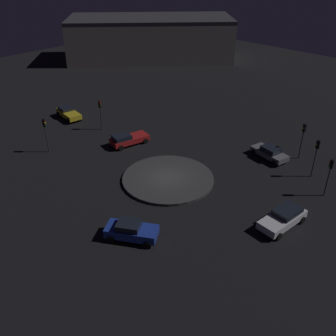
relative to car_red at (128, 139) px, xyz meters
name	(u,v)px	position (x,y,z in m)	size (l,w,h in m)	color
ground_plane	(168,180)	(8.80, -2.27, -0.73)	(116.62, 116.62, 0.00)	black
roundabout_island	(168,178)	(8.80, -2.27, -0.59)	(9.16, 9.16, 0.28)	#383838
car_red	(128,139)	(0.00, 0.00, 0.00)	(2.85, 4.77, 1.41)	red
car_blue	(131,230)	(12.82, -10.59, 0.06)	(4.44, 3.67, 1.55)	#1E38A5
car_grey	(270,152)	(13.68, 8.70, -0.01)	(4.43, 2.61, 1.42)	slate
car_yellow	(68,113)	(-11.82, -0.44, 0.01)	(4.45, 2.42, 1.40)	gold
car_white	(283,218)	(20.64, -0.66, 0.03)	(2.45, 4.71, 1.44)	white
traffic_light_west	(45,129)	(-5.01, -7.45, 2.14)	(0.39, 0.36, 4.04)	#2D2D2D
traffic_light_northeast	(330,170)	(21.20, 5.97, 2.03)	(0.40, 0.37, 3.86)	#2D2D2D
traffic_light_west_near	(100,109)	(-5.59, 0.46, 2.04)	(0.38, 0.34, 3.88)	#2D2D2D
traffic_light_northeast_near	(316,151)	(18.75, 8.33, 2.18)	(0.38, 0.39, 4.09)	#2D2D2D
traffic_light_northeast_far	(303,134)	(16.01, 10.95, 2.18)	(0.37, 0.40, 4.09)	#2D2D2D
store_building	(150,38)	(-26.42, 28.80, 3.33)	(31.09, 32.19, 8.12)	#B7B299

